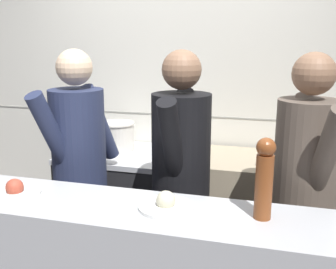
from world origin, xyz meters
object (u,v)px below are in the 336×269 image
(pepper_mill, at_px, (264,177))
(chef_sous, at_px, (181,178))
(chefs_knife, at_px, (276,165))
(chef_head_cook, at_px, (80,167))
(plated_dish_main, at_px, (15,191))
(chef_line, at_px, (304,191))
(plated_dish_appetiser, at_px, (166,204))
(stock_pot, at_px, (117,136))
(oven_range, at_px, (119,202))

(pepper_mill, relative_size, chef_sous, 0.21)
(chefs_knife, height_order, chef_head_cook, chef_head_cook)
(chefs_knife, relative_size, pepper_mill, 0.94)
(plated_dish_main, bearing_deg, chef_line, 21.89)
(plated_dish_main, height_order, plated_dish_appetiser, plated_dish_appetiser)
(stock_pot, relative_size, chef_line, 0.18)
(oven_range, distance_m, chefs_knife, 1.36)
(stock_pot, height_order, chef_sous, chef_sous)
(oven_range, bearing_deg, chef_line, -26.16)
(plated_dish_appetiser, bearing_deg, chef_sous, 96.09)
(oven_range, bearing_deg, chef_head_cook, -89.77)
(oven_range, distance_m, chef_line, 1.66)
(plated_dish_main, relative_size, chef_line, 0.15)
(stock_pot, xyz_separation_m, chef_sous, (0.72, -0.73, -0.05))
(chefs_knife, relative_size, chef_head_cook, 0.20)
(chef_line, bearing_deg, plated_dish_appetiser, -159.86)
(chef_line, bearing_deg, chef_head_cook, 158.71)
(pepper_mill, xyz_separation_m, chef_line, (0.21, 0.52, -0.24))
(chef_head_cook, height_order, chef_sous, chef_sous)
(chef_sous, relative_size, chef_line, 1.00)
(chefs_knife, height_order, pepper_mill, pepper_mill)
(oven_range, distance_m, chef_head_cook, 0.83)
(chefs_knife, xyz_separation_m, chef_line, (0.15, -0.57, 0.04))
(pepper_mill, height_order, chef_line, chef_line)
(stock_pot, height_order, pepper_mill, pepper_mill)
(chefs_knife, xyz_separation_m, plated_dish_main, (-1.30, -1.15, 0.11))
(oven_range, distance_m, chef_sous, 1.11)
(stock_pot, height_order, chef_line, chef_line)
(chefs_knife, height_order, chef_line, chef_line)
(chef_line, bearing_deg, stock_pot, 133.36)
(plated_dish_appetiser, bearing_deg, oven_range, 121.69)
(stock_pot, height_order, plated_dish_main, stock_pot)
(plated_dish_appetiser, distance_m, pepper_mill, 0.47)
(pepper_mill, xyz_separation_m, chef_head_cook, (-1.20, 0.57, -0.24))
(pepper_mill, bearing_deg, plated_dish_main, -177.26)
(oven_range, relative_size, chef_head_cook, 0.51)
(chef_head_cook, relative_size, chef_line, 1.00)
(plated_dish_main, relative_size, chef_head_cook, 0.15)
(pepper_mill, bearing_deg, chef_sous, 133.33)
(chef_head_cook, bearing_deg, stock_pot, 109.17)
(stock_pot, distance_m, chefs_knife, 1.30)
(pepper_mill, height_order, chef_sous, chef_sous)
(oven_range, distance_m, plated_dish_appetiser, 1.57)
(stock_pot, xyz_separation_m, chef_head_cook, (0.02, -0.69, -0.05))
(plated_dish_appetiser, bearing_deg, chef_head_cook, 142.29)
(plated_dish_appetiser, bearing_deg, chef_line, 39.47)
(oven_range, xyz_separation_m, plated_dish_appetiser, (0.76, -1.23, 0.59))
(pepper_mill, xyz_separation_m, chef_sous, (-0.50, 0.53, -0.24))
(plated_dish_main, bearing_deg, chef_head_cook, 87.02)
(plated_dish_main, bearing_deg, pepper_mill, 2.74)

